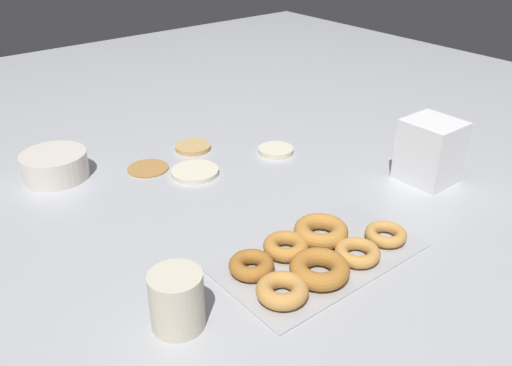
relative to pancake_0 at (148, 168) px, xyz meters
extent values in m
plane|color=#B2B5BA|center=(0.17, -0.15, 0.00)|extent=(3.00, 3.00, 0.00)
cylinder|color=#B27F42|center=(0.00, 0.00, 0.00)|extent=(0.10, 0.10, 0.01)
cylinder|color=beige|center=(0.32, -0.13, 0.00)|extent=(0.09, 0.09, 0.01)
cylinder|color=tan|center=(0.16, 0.03, 0.00)|extent=(0.10, 0.10, 0.01)
cylinder|color=beige|center=(0.08, -0.10, 0.00)|extent=(0.12, 0.12, 0.01)
cube|color=#ADAFB5|center=(0.07, -0.55, 0.00)|extent=(0.40, 0.22, 0.01)
torus|color=#D19347|center=(-0.07, -0.59, 0.02)|extent=(0.09, 0.09, 0.03)
torus|color=#B7752D|center=(0.02, -0.59, 0.02)|extent=(0.11, 0.11, 0.03)
torus|color=#D19347|center=(0.12, -0.60, 0.01)|extent=(0.09, 0.09, 0.02)
torus|color=#D19347|center=(0.21, -0.59, 0.01)|extent=(0.08, 0.08, 0.02)
torus|color=#AD6B28|center=(-0.06, -0.50, 0.02)|extent=(0.08, 0.08, 0.03)
torus|color=#C68438|center=(0.03, -0.50, 0.02)|extent=(0.09, 0.09, 0.03)
torus|color=#C68438|center=(0.12, -0.50, 0.02)|extent=(0.11, 0.11, 0.03)
cylinder|color=silver|center=(-0.20, 0.10, 0.03)|extent=(0.16, 0.16, 0.06)
cube|color=white|center=(0.51, -0.48, 0.01)|extent=(0.12, 0.12, 0.03)
cube|color=white|center=(0.51, -0.48, 0.03)|extent=(0.12, 0.12, 0.03)
cube|color=white|center=(0.51, -0.48, 0.06)|extent=(0.12, 0.12, 0.03)
cube|color=white|center=(0.51, -0.48, 0.08)|extent=(0.12, 0.12, 0.03)
cube|color=white|center=(0.51, -0.48, 0.11)|extent=(0.12, 0.12, 0.03)
cube|color=white|center=(0.51, -0.48, 0.13)|extent=(0.12, 0.12, 0.03)
cylinder|color=beige|center=(-0.24, -0.53, 0.05)|extent=(0.09, 0.09, 0.10)
camera|label=1|loc=(-0.56, -1.13, 0.62)|focal=38.00mm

